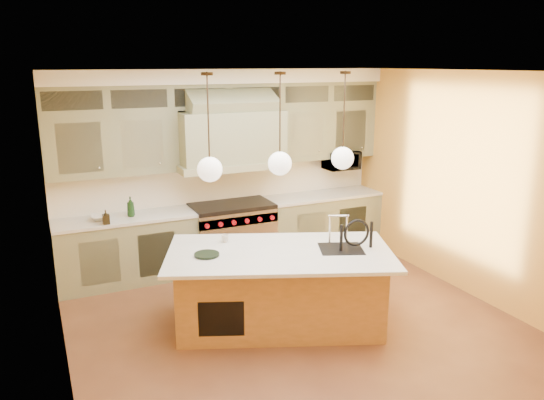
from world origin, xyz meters
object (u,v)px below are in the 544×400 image
range (232,234)px  microwave (341,160)px  kitchen_island (280,286)px  counter_stool (362,269)px

range → microwave: size_ratio=2.21×
kitchen_island → counter_stool: size_ratio=2.23×
counter_stool → microwave: 3.00m
range → counter_stool: counter_stool is taller
range → counter_stool: size_ratio=0.94×
counter_stool → microwave: microwave is taller
kitchen_island → range: bearing=107.3°
kitchen_island → microwave: microwave is taller
kitchen_island → counter_stool: (0.79, -0.49, 0.26)m
range → counter_stool: bearing=-75.8°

